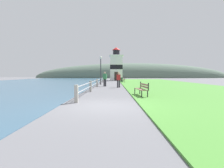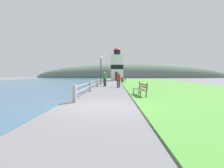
# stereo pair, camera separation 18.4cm
# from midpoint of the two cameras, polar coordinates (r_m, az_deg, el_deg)

# --- Properties ---
(ground_plane) EXTENTS (160.00, 160.00, 0.00)m
(ground_plane) POSITION_cam_midpoint_polar(r_m,az_deg,el_deg) (8.11, -2.56, -7.24)
(ground_plane) COLOR slate
(grass_verge) EXTENTS (12.00, 51.59, 0.06)m
(grass_verge) POSITION_cam_midpoint_polar(r_m,az_deg,el_deg) (26.18, 16.78, -0.08)
(grass_verge) COLOR #4C8E38
(grass_verge) RESTS_ON ground_plane
(water_strip) EXTENTS (24.00, 82.55, 0.01)m
(water_strip) POSITION_cam_midpoint_polar(r_m,az_deg,el_deg) (29.13, -29.12, -0.07)
(water_strip) COLOR #385B75
(water_strip) RESTS_ON ground_plane
(seawall_railing) EXTENTS (0.18, 28.41, 0.93)m
(seawall_railing) POSITION_cam_midpoint_polar(r_m,az_deg,el_deg) (23.18, -4.00, 0.93)
(seawall_railing) COLOR #A8A399
(seawall_railing) RESTS_ON ground_plane
(park_bench_near) EXTENTS (0.66, 2.02, 0.94)m
(park_bench_near) POSITION_cam_midpoint_polar(r_m,az_deg,el_deg) (11.82, 9.84, -1.35)
(park_bench_near) COLOR #846B51
(park_bench_near) RESTS_ON ground_plane
(park_bench_midway) EXTENTS (0.56, 1.89, 0.94)m
(park_bench_midway) POSITION_cam_midpoint_polar(r_m,az_deg,el_deg) (31.38, 4.14, 1.50)
(park_bench_midway) COLOR #846B51
(park_bench_midway) RESTS_ON ground_plane
(lighthouse) EXTENTS (3.26, 3.26, 7.83)m
(lighthouse) POSITION_cam_midpoint_polar(r_m,az_deg,el_deg) (41.52, 1.78, 5.84)
(lighthouse) COLOR white
(lighthouse) RESTS_ON ground_plane
(person_strolling) EXTENTS (0.49, 0.39, 1.76)m
(person_strolling) POSITION_cam_midpoint_polar(r_m,az_deg,el_deg) (21.17, -2.10, 1.81)
(person_strolling) COLOR #28282D
(person_strolling) RESTS_ON ground_plane
(person_by_railing) EXTENTS (0.43, 0.26, 1.68)m
(person_by_railing) POSITION_cam_midpoint_polar(r_m,az_deg,el_deg) (19.33, 2.39, 1.55)
(person_by_railing) COLOR #28282D
(person_by_railing) RESTS_ON ground_plane
(trash_bin) EXTENTS (0.54, 0.54, 0.84)m
(trash_bin) POSITION_cam_midpoint_polar(r_m,az_deg,el_deg) (33.49, 3.52, 1.41)
(trash_bin) COLOR #2D5138
(trash_bin) RESTS_ON ground_plane
(lamp_post) EXTENTS (0.36, 0.36, 3.96)m
(lamp_post) POSITION_cam_midpoint_polar(r_m,az_deg,el_deg) (24.36, -3.42, 6.19)
(lamp_post) COLOR #333338
(lamp_post) RESTS_ON ground_plane
(distant_hillside) EXTENTS (80.00, 16.00, 12.00)m
(distant_hillside) POSITION_cam_midpoint_polar(r_m,az_deg,el_deg) (72.75, 6.92, 2.03)
(distant_hillside) COLOR #566B5B
(distant_hillside) RESTS_ON ground_plane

